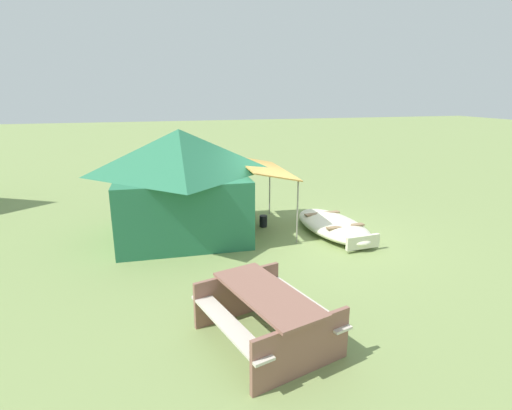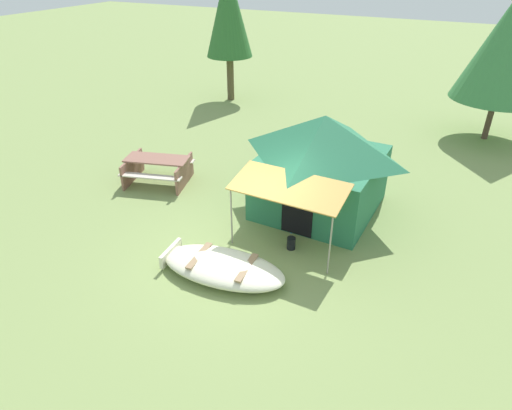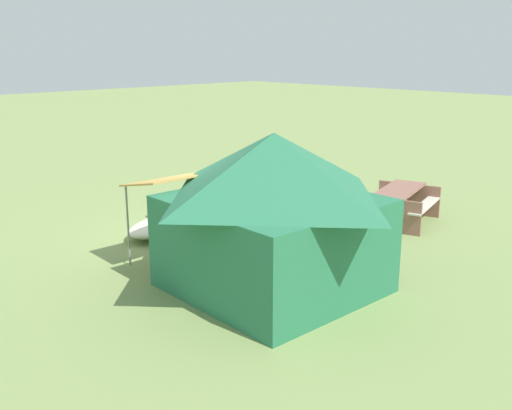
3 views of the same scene
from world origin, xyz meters
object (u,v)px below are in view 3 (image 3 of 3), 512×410
object	(u,v)px
picnic_table	(399,201)
cooler_box	(235,256)
fuel_can	(192,250)
beached_rowboat	(183,221)
canvas_cabin_tent	(273,210)

from	to	relation	value
picnic_table	cooler_box	size ratio (longest dim) A/B	4.66
cooler_box	fuel_can	distance (m)	0.87
beached_rowboat	picnic_table	world-z (taller)	picnic_table
canvas_cabin_tent	fuel_can	xyz separation A→B (m)	(0.05, -1.99, -1.14)
picnic_table	fuel_can	bearing A→B (deg)	-16.18
canvas_cabin_tent	picnic_table	world-z (taller)	canvas_cabin_tent
canvas_cabin_tent	cooler_box	size ratio (longest dim) A/B	9.29
beached_rowboat	fuel_can	size ratio (longest dim) A/B	9.55
picnic_table	fuel_can	xyz separation A→B (m)	(4.65, -1.35, -0.33)
cooler_box	fuel_can	xyz separation A→B (m)	(0.32, -0.81, -0.02)
beached_rowboat	canvas_cabin_tent	world-z (taller)	canvas_cabin_tent
cooler_box	picnic_table	bearing A→B (deg)	172.91
beached_rowboat	fuel_can	distance (m)	1.74
picnic_table	fuel_can	distance (m)	4.86
picnic_table	canvas_cabin_tent	bearing A→B (deg)	7.88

